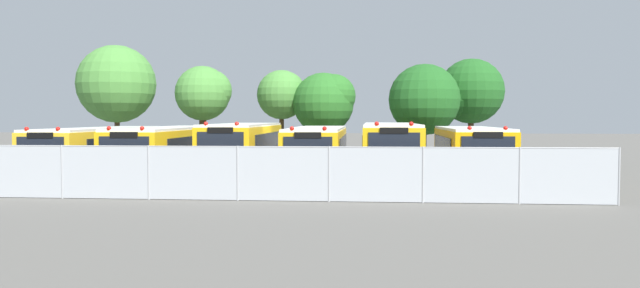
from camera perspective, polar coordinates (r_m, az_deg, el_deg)
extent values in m
plane|color=#595651|center=(29.18, -3.85, -3.13)|extent=(160.00, 160.00, 0.00)
cube|color=yellow|center=(31.88, -20.25, -0.45)|extent=(2.67, 11.31, 1.91)
cube|color=white|center=(31.84, -20.28, 1.37)|extent=(2.61, 11.08, 0.12)
cube|color=black|center=(26.84, -25.20, -2.73)|extent=(2.47, 0.21, 0.36)
cube|color=black|center=(26.81, -25.19, -0.34)|extent=(1.98, 0.10, 0.91)
cube|color=black|center=(31.66, -18.01, 0.12)|extent=(0.23, 8.78, 0.69)
cube|color=black|center=(32.65, -22.02, 0.13)|extent=(0.23, 8.78, 0.69)
cube|color=black|center=(31.90, -20.24, -1.13)|extent=(2.69, 11.42, 0.10)
sphere|color=red|center=(26.62, -23.79, 1.33)|extent=(0.18, 0.18, 0.18)
sphere|color=red|center=(27.26, -26.27, 1.30)|extent=(0.18, 0.18, 0.18)
cube|color=black|center=(26.78, -25.22, 0.75)|extent=(1.09, 0.10, 0.24)
cylinder|color=black|center=(27.65, -21.77, -2.58)|extent=(0.30, 1.01, 1.00)
cylinder|color=black|center=(28.64, -25.64, -2.48)|extent=(0.30, 1.01, 1.00)
cylinder|color=black|center=(35.07, -16.09, -1.44)|extent=(0.30, 1.01, 1.00)
cylinder|color=black|center=(35.85, -19.30, -1.40)|extent=(0.30, 1.01, 1.00)
cube|color=yellow|center=(30.32, -14.22, -0.48)|extent=(2.80, 11.50, 1.94)
cube|color=white|center=(30.28, -14.24, 1.47)|extent=(2.74, 11.27, 0.12)
cube|color=black|center=(24.94, -18.24, -3.00)|extent=(2.53, 0.23, 0.36)
cube|color=black|center=(24.90, -18.24, -0.37)|extent=(2.03, 0.12, 0.93)
cube|color=black|center=(30.23, -11.79, 0.13)|extent=(0.29, 8.92, 0.70)
cube|color=black|center=(30.99, -16.27, 0.14)|extent=(0.29, 8.92, 0.70)
cube|color=black|center=(30.34, -14.21, -1.21)|extent=(2.82, 11.61, 0.10)
sphere|color=red|center=(24.79, -16.66, 1.45)|extent=(0.18, 0.18, 0.18)
sphere|color=red|center=(25.29, -19.55, 1.43)|extent=(0.18, 0.18, 0.18)
cube|color=black|center=(24.87, -18.26, 0.83)|extent=(1.11, 0.11, 0.24)
cylinder|color=black|center=(25.94, -14.79, -2.81)|extent=(0.31, 1.01, 1.00)
cylinder|color=black|center=(26.71, -19.26, -2.71)|extent=(0.31, 1.01, 1.00)
cylinder|color=black|center=(33.83, -10.42, -1.53)|extent=(0.31, 1.01, 1.00)
cylinder|color=black|center=(34.42, -13.97, -1.49)|extent=(0.31, 1.01, 1.00)
cube|color=yellow|center=(29.58, -7.28, -0.33)|extent=(2.51, 9.65, 2.11)
cube|color=white|center=(29.54, -7.30, 1.83)|extent=(2.46, 9.45, 0.12)
cube|color=black|center=(24.89, -9.51, -2.91)|extent=(2.42, 0.20, 0.36)
cube|color=black|center=(24.85, -9.51, -0.01)|extent=(1.95, 0.09, 1.01)
cube|color=black|center=(29.64, -4.89, 0.34)|extent=(0.15, 7.50, 0.76)
cube|color=black|center=(30.12, -9.42, 0.35)|extent=(0.15, 7.50, 0.76)
cube|color=black|center=(29.60, -7.28, -1.15)|extent=(2.54, 9.74, 0.10)
sphere|color=red|center=(24.85, -7.97, 1.92)|extent=(0.18, 0.18, 0.18)
sphere|color=red|center=(25.16, -10.87, 1.91)|extent=(0.18, 0.18, 0.18)
cube|color=black|center=(24.83, -9.52, 1.31)|extent=(1.07, 0.10, 0.24)
cylinder|color=black|center=(26.11, -6.51, -2.70)|extent=(0.29, 1.00, 1.00)
cylinder|color=black|center=(26.57, -10.95, -2.64)|extent=(0.29, 1.00, 1.00)
cylinder|color=black|center=(32.41, -4.40, -1.67)|extent=(0.29, 1.00, 1.00)
cylinder|color=black|center=(32.79, -8.02, -1.64)|extent=(0.29, 1.00, 1.00)
cube|color=yellow|center=(29.05, -0.14, -0.54)|extent=(2.53, 11.16, 1.94)
cube|color=white|center=(29.01, -0.14, 1.49)|extent=(2.48, 10.94, 0.12)
cube|color=black|center=(23.51, -1.18, -3.20)|extent=(2.42, 0.20, 0.36)
cube|color=black|center=(23.48, -1.17, -0.42)|extent=(1.94, 0.09, 0.93)
cube|color=black|center=(29.27, 2.25, 0.09)|extent=(0.17, 8.68, 0.70)
cube|color=black|center=(29.45, -2.43, 0.11)|extent=(0.17, 8.68, 0.70)
cube|color=black|center=(29.07, -0.14, -1.30)|extent=(2.56, 11.27, 0.10)
sphere|color=red|center=(23.57, 0.44, 1.49)|extent=(0.18, 0.18, 0.18)
sphere|color=red|center=(23.69, -2.70, 1.49)|extent=(0.18, 0.18, 0.18)
cube|color=black|center=(23.44, -1.18, 0.84)|extent=(1.07, 0.10, 0.24)
cylinder|color=black|center=(24.90, 1.53, -2.94)|extent=(0.29, 1.00, 1.00)
cylinder|color=black|center=(25.09, -3.24, -2.91)|extent=(0.29, 1.00, 1.00)
cylinder|color=black|center=(32.79, 2.18, -1.61)|extent=(0.29, 1.00, 1.00)
cylinder|color=black|center=(32.93, -1.45, -1.60)|extent=(0.29, 1.00, 1.00)
cube|color=yellow|center=(28.65, 6.68, -0.40)|extent=(2.45, 10.94, 2.13)
cube|color=white|center=(28.61, 6.69, 1.85)|extent=(2.40, 10.72, 0.12)
cube|color=black|center=(23.20, 7.08, -3.30)|extent=(2.48, 0.17, 0.36)
cube|color=black|center=(23.15, 7.10, -0.16)|extent=(1.99, 0.06, 1.02)
cube|color=black|center=(29.00, 9.10, 0.29)|extent=(0.06, 8.53, 0.77)
cube|color=black|center=(28.92, 4.22, 0.31)|extent=(0.06, 8.53, 0.77)
cube|color=black|center=(28.67, 6.68, -1.25)|extent=(2.47, 11.05, 0.10)
sphere|color=red|center=(23.33, 8.73, 1.92)|extent=(0.18, 0.18, 0.18)
sphere|color=red|center=(23.28, 5.45, 1.94)|extent=(0.18, 0.18, 0.18)
cube|color=black|center=(23.12, 7.10, 1.28)|extent=(1.09, 0.08, 0.24)
cylinder|color=black|center=(24.72, 9.45, -3.02)|extent=(0.28, 1.00, 1.00)
cylinder|color=black|center=(24.65, 4.46, -3.01)|extent=(0.28, 1.00, 1.00)
cylinder|color=black|center=(32.41, 8.38, -1.69)|extent=(0.28, 1.00, 1.00)
cylinder|color=black|center=(32.35, 4.58, -1.68)|extent=(0.28, 1.00, 1.00)
cube|color=#EAA80C|center=(29.03, 14.20, -0.61)|extent=(2.64, 9.08, 1.95)
cube|color=white|center=(28.99, 14.22, 1.43)|extent=(2.59, 8.89, 0.12)
cube|color=black|center=(24.56, 15.77, -3.05)|extent=(2.60, 0.19, 0.36)
cube|color=black|center=(24.53, 15.78, -0.38)|extent=(2.09, 0.08, 0.93)
cube|color=black|center=(29.53, 16.60, 0.02)|extent=(0.11, 7.06, 0.70)
cube|color=black|center=(29.15, 11.60, 0.04)|extent=(0.11, 7.06, 0.70)
cube|color=black|center=(29.05, 14.19, -1.37)|extent=(2.67, 9.17, 0.10)
sphere|color=red|center=(24.80, 17.33, 1.45)|extent=(0.18, 0.18, 0.18)
sphere|color=red|center=(24.56, 14.12, 1.47)|extent=(0.18, 0.18, 0.18)
cube|color=black|center=(24.50, 15.80, 0.84)|extent=(1.15, 0.09, 0.24)
cylinder|color=black|center=(26.22, 17.65, -2.79)|extent=(0.29, 1.00, 1.00)
cylinder|color=black|center=(25.85, 12.71, -2.80)|extent=(0.29, 1.00, 1.00)
cylinder|color=black|center=(31.95, 15.47, -1.82)|extent=(0.29, 1.00, 1.00)
cylinder|color=black|center=(31.64, 11.42, -1.82)|extent=(0.29, 1.00, 1.00)
cylinder|color=#4C3823|center=(41.80, -18.83, 0.64)|extent=(0.34, 0.34, 3.17)
sphere|color=#478438|center=(41.83, -18.90, 5.45)|extent=(5.14, 5.14, 5.14)
sphere|color=#478438|center=(41.66, -18.31, 5.46)|extent=(3.35, 3.35, 3.35)
cylinder|color=#4C3823|center=(39.19, -11.14, 0.57)|extent=(0.47, 0.47, 3.12)
sphere|color=#478438|center=(39.19, -11.18, 4.79)|extent=(3.53, 3.53, 3.53)
sphere|color=#478438|center=(39.14, -10.40, 5.05)|extent=(2.70, 2.70, 2.70)
cylinder|color=#4C3823|center=(40.16, -3.69, 0.70)|extent=(0.32, 0.32, 3.17)
sphere|color=#478438|center=(40.17, -3.70, 4.73)|extent=(3.31, 3.31, 3.31)
sphere|color=#478438|center=(40.43, -3.15, 5.20)|extent=(2.38, 2.38, 2.38)
cylinder|color=#4C3823|center=(39.11, 0.32, 0.03)|extent=(0.42, 0.42, 2.31)
sphere|color=#286623|center=(39.09, 0.32, 3.93)|extent=(4.00, 4.00, 4.00)
sphere|color=#286623|center=(38.96, 1.31, 4.61)|extent=(2.89, 2.89, 2.89)
cylinder|color=#4C3823|center=(37.40, 9.92, -0.11)|extent=(0.31, 0.31, 2.34)
sphere|color=#1E561E|center=(37.37, 9.96, 4.22)|extent=(4.40, 4.40, 4.40)
sphere|color=#1E561E|center=(37.73, 9.68, 4.17)|extent=(3.00, 3.00, 3.00)
cylinder|color=#4C3823|center=(40.12, 14.23, 0.51)|extent=(0.38, 0.38, 3.01)
sphere|color=#1E561E|center=(40.13, 14.27, 4.92)|extent=(4.24, 4.24, 4.24)
sphere|color=#1E561E|center=(39.62, 13.26, 4.54)|extent=(2.96, 2.96, 2.96)
cylinder|color=#9EA0A3|center=(23.10, -23.46, -2.46)|extent=(0.07, 0.07, 1.91)
cylinder|color=#9EA0A3|center=(21.77, -16.08, -2.64)|extent=(0.07, 0.07, 1.91)
cylinder|color=#9EA0A3|center=(20.83, -7.90, -2.79)|extent=(0.07, 0.07, 1.91)
cylinder|color=#9EA0A3|center=(20.36, 0.86, -2.89)|extent=(0.07, 0.07, 1.91)
cylinder|color=#9EA0A3|center=(20.38, 9.82, -2.93)|extent=(0.07, 0.07, 1.91)
cylinder|color=#9EA0A3|center=(20.88, 18.56, -2.89)|extent=(0.07, 0.07, 1.91)
cylinder|color=#9EA0A3|center=(21.84, 26.70, -2.80)|extent=(0.07, 0.07, 1.91)
cube|color=#ADB2B7|center=(20.83, -7.90, -2.79)|extent=(25.42, 0.02, 1.87)
cylinder|color=#9EA0A3|center=(20.77, -7.91, -0.25)|extent=(25.42, 0.04, 0.04)
cone|color=#EA5914|center=(22.94, -13.93, -4.18)|extent=(0.34, 0.34, 0.45)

